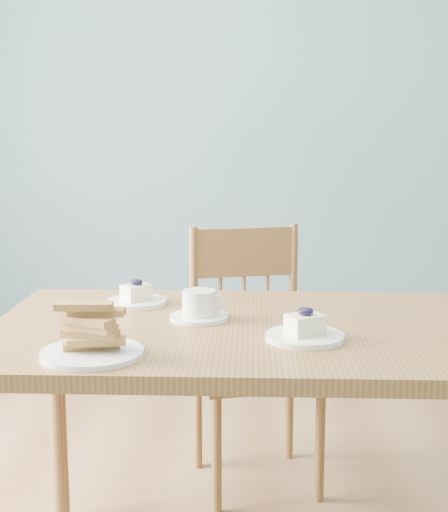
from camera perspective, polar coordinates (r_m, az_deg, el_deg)
The scene contains 7 objects.
room at distance 1.78m, azimuth 9.72°, elevation 16.64°, with size 5.01×5.01×2.71m.
dining_table at distance 1.70m, azimuth 3.25°, elevation -7.78°, with size 1.29×0.75×0.69m.
dining_chair at distance 2.33m, azimuth 2.35°, elevation -7.90°, with size 0.46×0.45×0.83m.
cheesecake_plate_near at distance 1.56m, azimuth 6.49°, elevation -6.02°, with size 0.17×0.17×0.07m.
cheesecake_plate_far at distance 1.89m, azimuth -7.02°, elevation -3.33°, with size 0.16×0.16×0.07m.
coffee_cup at distance 1.72m, azimuth -1.97°, elevation -4.10°, with size 0.14×0.14×0.07m.
biscotti_plate at distance 1.46m, azimuth -10.54°, elevation -6.47°, with size 0.21×0.21×0.11m.
Camera 1 is at (-0.20, -1.75, 1.13)m, focal length 50.00 mm.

